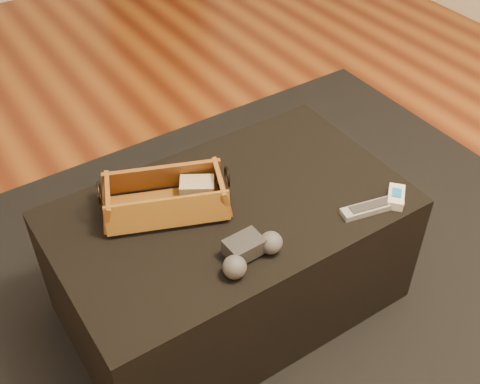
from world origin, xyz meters
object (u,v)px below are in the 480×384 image
game_controller (250,251)px  cream_gadget (396,197)px  tv_remote (160,207)px  ottoman (231,257)px  silver_remote (372,207)px  wicker_basket (166,198)px

game_controller → cream_gadget: game_controller is taller
tv_remote → cream_gadget: bearing=-13.0°
ottoman → game_controller: (-0.07, -0.20, 0.24)m
tv_remote → silver_remote: size_ratio=0.97×
ottoman → wicker_basket: 0.31m
ottoman → wicker_basket: bearing=149.9°
ottoman → tv_remote: size_ratio=5.44×
tv_remote → wicker_basket: wicker_basket is taller
silver_remote → wicker_basket: bearing=146.3°
tv_remote → cream_gadget: same height
silver_remote → cream_gadget: size_ratio=1.99×
ottoman → silver_remote: 0.45m
ottoman → tv_remote: tv_remote is taller
tv_remote → silver_remote: 0.59m
tv_remote → cream_gadget: (0.58, -0.32, -0.01)m
game_controller → silver_remote: size_ratio=1.02×
ottoman → silver_remote: bearing=-35.3°
wicker_basket → game_controller: bearing=-73.0°
wicker_basket → game_controller: wicker_basket is taller
game_controller → tv_remote: bearing=111.1°
game_controller → silver_remote: game_controller is taller
ottoman → game_controller: game_controller is taller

